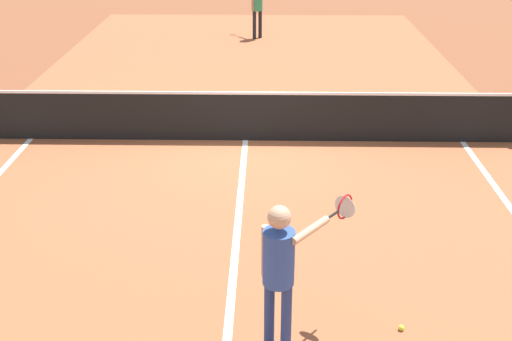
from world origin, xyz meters
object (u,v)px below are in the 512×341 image
object	(u,v)px
net	(245,116)
player_near	(281,263)
player_far	(257,3)
tennis_ball_mid_court	(401,328)

from	to	relation	value
net	player_near	xyz separation A→B (m)	(0.56, -5.93, 0.58)
player_near	player_far	distance (m)	14.47
net	tennis_ball_mid_court	size ratio (longest dim) A/B	158.36
player_near	player_far	xyz separation A→B (m)	(-0.50, 14.46, 0.00)
net	tennis_ball_mid_court	bearing A→B (deg)	-71.14
player_far	tennis_ball_mid_court	xyz separation A→B (m)	(1.85, -14.14, -1.04)
net	player_far	world-z (taller)	player_far
player_near	player_far	world-z (taller)	player_far
net	player_near	size ratio (longest dim) A/B	6.10
net	tennis_ball_mid_court	distance (m)	5.94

